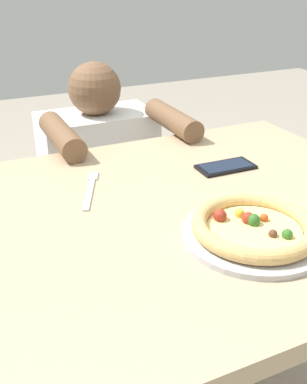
# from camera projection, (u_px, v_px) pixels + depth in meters

# --- Properties ---
(dining_table) EXTENTS (1.27, 0.86, 0.75)m
(dining_table) POSITION_uv_depth(u_px,v_px,m) (145.00, 258.00, 1.02)
(dining_table) COLOR tan
(dining_table) RESTS_ON ground
(pizza_near) EXTENTS (0.28, 0.28, 0.04)m
(pizza_near) POSITION_uv_depth(u_px,v_px,m) (254.00, 229.00, 0.88)
(pizza_near) COLOR #B7B7BC
(pizza_near) RESTS_ON dining_table
(fork) EXTENTS (0.10, 0.19, 0.00)m
(fork) POSITION_uv_depth(u_px,v_px,m) (91.00, 188.00, 1.09)
(fork) COLOR silver
(fork) RESTS_ON dining_table
(cell_phone) EXTENTS (0.15, 0.08, 0.01)m
(cell_phone) POSITION_uv_depth(u_px,v_px,m) (226.00, 167.00, 1.19)
(cell_phone) COLOR black
(cell_phone) RESTS_ON dining_table
(diner_seated) EXTENTS (0.43, 0.53, 0.94)m
(diner_seated) POSITION_uv_depth(u_px,v_px,m) (102.00, 204.00, 1.73)
(diner_seated) COLOR #333847
(diner_seated) RESTS_ON ground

